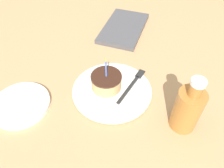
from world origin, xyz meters
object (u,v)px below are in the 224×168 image
object	(u,v)px
fork	(133,84)
bottle	(188,109)
cake_slice	(106,81)
marble_board	(124,28)
side_plate	(21,104)
plate	(112,91)

from	to	relation	value
fork	bottle	bearing A→B (deg)	61.99
cake_slice	marble_board	xyz separation A→B (m)	(-0.41, -0.06, -0.04)
cake_slice	fork	bearing A→B (deg)	116.15
bottle	side_plate	bearing A→B (deg)	-78.65
cake_slice	fork	xyz separation A→B (m)	(-0.04, 0.09, -0.03)
fork	marble_board	xyz separation A→B (m)	(-0.36, -0.15, -0.01)
cake_slice	plate	bearing A→B (deg)	77.66
cake_slice	marble_board	world-z (taller)	cake_slice
side_plate	marble_board	xyz separation A→B (m)	(-0.58, 0.20, 0.00)
cake_slice	side_plate	xyz separation A→B (m)	(0.17, -0.26, -0.04)
bottle	marble_board	xyz separation A→B (m)	(-0.47, -0.34, -0.07)
fork	bottle	size ratio (longest dim) A/B	0.97
plate	cake_slice	xyz separation A→B (m)	(-0.01, -0.02, 0.04)
cake_slice	fork	size ratio (longest dim) A/B	0.70
plate	fork	xyz separation A→B (m)	(-0.05, 0.06, 0.01)
bottle	side_plate	size ratio (longest dim) A/B	1.01
marble_board	fork	bearing A→B (deg)	21.75
marble_board	side_plate	bearing A→B (deg)	-19.05
cake_slice	marble_board	bearing A→B (deg)	-172.00
marble_board	cake_slice	bearing A→B (deg)	8.00
side_plate	marble_board	bearing A→B (deg)	160.95
side_plate	marble_board	distance (m)	0.61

